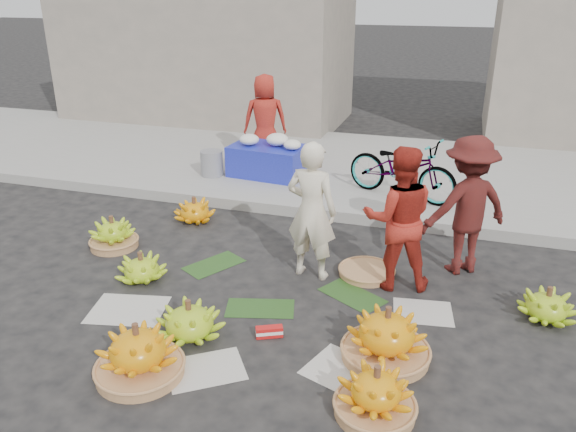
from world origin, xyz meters
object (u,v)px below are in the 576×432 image
(banana_bunch_4, at_px, (387,336))
(vendor_cream, at_px, (312,211))
(banana_bunch_0, at_px, (142,268))
(bicycle, at_px, (402,168))
(flower_table, at_px, (268,158))

(banana_bunch_4, relative_size, vendor_cream, 0.53)
(banana_bunch_0, height_order, bicycle, bicycle)
(vendor_cream, relative_size, bicycle, 0.91)
(banana_bunch_0, xyz_separation_m, flower_table, (0.24, 3.36, 0.25))
(banana_bunch_0, xyz_separation_m, bicycle, (2.31, 3.00, 0.40))
(vendor_cream, bearing_deg, banana_bunch_0, 28.01)
(flower_table, distance_m, bicycle, 2.11)
(banana_bunch_4, distance_m, vendor_cream, 1.64)
(flower_table, bearing_deg, banana_bunch_4, -52.81)
(banana_bunch_4, bearing_deg, vendor_cream, 128.69)
(vendor_cream, bearing_deg, bicycle, -98.84)
(banana_bunch_0, bearing_deg, vendor_cream, 21.26)
(flower_table, height_order, bicycle, bicycle)
(banana_bunch_0, distance_m, flower_table, 3.38)
(vendor_cream, height_order, flower_table, vendor_cream)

